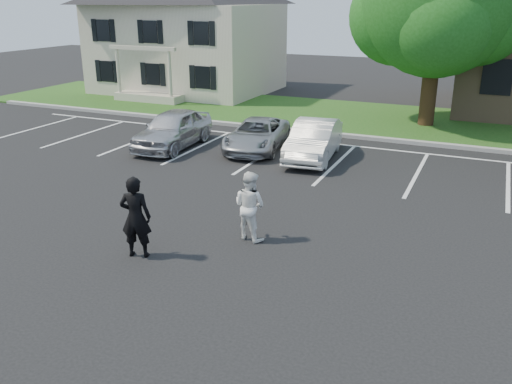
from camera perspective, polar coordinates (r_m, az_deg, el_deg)
ground_plane at (r=12.40m, az=-1.89°, el=-6.88°), size 90.00×90.00×0.00m
curb at (r=23.15m, az=11.15°, el=5.68°), size 40.00×0.30×0.15m
grass_strip at (r=26.98m, az=13.13°, el=7.44°), size 44.00×8.00×0.08m
stall_lines at (r=20.01m, az=13.02°, el=3.14°), size 34.00×5.36×0.01m
house at (r=34.90m, az=-7.22°, el=16.77°), size 10.30×9.22×7.60m
tree at (r=25.78m, az=18.88°, el=18.30°), size 7.80×7.20×8.80m
man_black_suit at (r=12.37m, az=-12.55°, el=-2.59°), size 0.80×0.65×1.90m
man_white_shirt at (r=13.00m, az=-0.68°, el=-1.45°), size 0.96×0.83×1.71m
car_silver_west at (r=21.53m, az=-8.74°, el=6.58°), size 1.98×4.41×1.47m
car_silver_minivan at (r=21.00m, az=0.09°, el=6.05°), size 2.55×4.43×1.16m
car_white_sedan at (r=19.86m, az=6.11°, el=5.45°), size 1.92×4.30×1.37m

